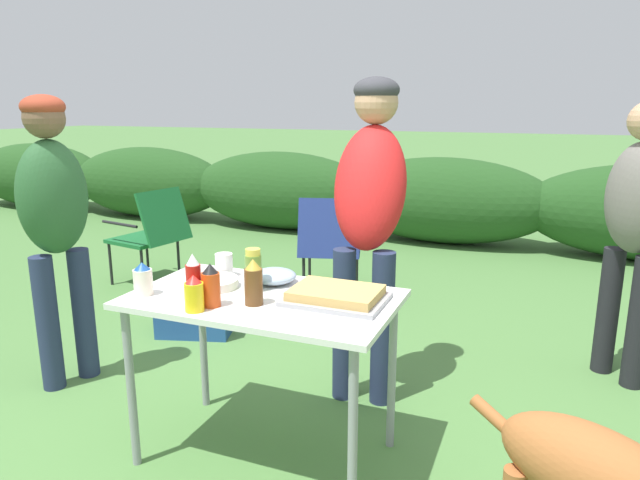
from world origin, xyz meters
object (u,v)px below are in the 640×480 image
food_tray (336,295)px  plate_stack (212,283)px  mixing_bowl (274,276)px  standing_person_in_red_jacket (54,212)px  folding_table (263,314)px  mustard_bottle (194,294)px  camp_chair_near_hedge (330,242)px  standing_person_in_gray_fleece (636,220)px  camp_chair_green_behind_table (151,231)px  mayo_bottle (143,279)px  standing_person_in_olive_jacket (370,201)px  ketchup_bottle (194,280)px  hot_sauce_bottle (211,286)px  cooler_box (196,308)px  beer_bottle (254,283)px  paper_cup_stack (224,265)px  relish_jar (253,271)px

food_tray → plate_stack: size_ratio=1.72×
mixing_bowl → standing_person_in_red_jacket: bearing=178.7°
folding_table → mustard_bottle: size_ratio=7.63×
camp_chair_near_hedge → plate_stack: bearing=-100.4°
mixing_bowl → standing_person_in_gray_fleece: 1.97m
camp_chair_green_behind_table → camp_chair_near_hedge: size_ratio=1.00×
folding_table → standing_person_in_gray_fleece: bearing=42.7°
camp_chair_green_behind_table → camp_chair_near_hedge: (1.54, 0.21, 0.00)m
mayo_bottle → standing_person_in_olive_jacket: (0.70, 0.91, 0.23)m
folding_table → mustard_bottle: bearing=-123.0°
plate_stack → mayo_bottle: mayo_bottle is taller
ketchup_bottle → standing_person_in_red_jacket: 1.20m
food_tray → camp_chair_near_hedge: (-0.78, 1.98, -0.30)m
folding_table → standing_person_in_red_jacket: (-1.33, 0.21, 0.30)m
food_tray → hot_sauce_bottle: 0.50m
mixing_bowl → ketchup_bottle: ketchup_bottle is taller
mayo_bottle → standing_person_in_olive_jacket: bearing=52.7°
food_tray → ketchup_bottle: ketchup_bottle is taller
hot_sauce_bottle → cooler_box: (-0.95, 1.25, -0.65)m
beer_bottle → camp_chair_green_behind_table: 2.82m
camp_chair_green_behind_table → mayo_bottle: bearing=-131.9°
mixing_bowl → mustard_bottle: 0.45m
plate_stack → mixing_bowl: (0.22, 0.16, 0.01)m
folding_table → camp_chair_near_hedge: (-0.48, 2.03, -0.20)m
mixing_bowl → camp_chair_near_hedge: size_ratio=0.24×
paper_cup_stack → ketchup_bottle: size_ratio=0.51×
cooler_box → camp_chair_near_hedge: bearing=41.0°
food_tray → standing_person_in_olive_jacket: size_ratio=0.24×
food_tray → mixing_bowl: mixing_bowl is taller
ketchup_bottle → standing_person_in_olive_jacket: (0.43, 0.94, 0.20)m
plate_stack → standing_person_in_olive_jacket: 0.91m
plate_stack → camp_chair_near_hedge: bearing=96.1°
folding_table → plate_stack: (-0.26, 0.03, 0.10)m
beer_bottle → standing_person_in_gray_fleece: size_ratio=0.12×
hot_sauce_bottle → paper_cup_stack: bearing=114.1°
beer_bottle → folding_table: bearing=97.2°
hot_sauce_bottle → ketchup_bottle: 0.07m
standing_person_in_red_jacket → standing_person_in_gray_fleece: bearing=-48.8°
mixing_bowl → standing_person_in_red_jacket: 1.31m
camp_chair_green_behind_table → hot_sauce_bottle: bearing=-126.5°
standing_person_in_gray_fleece → camp_chair_near_hedge: bearing=-151.6°
folding_table → standing_person_in_gray_fleece: size_ratio=0.72×
paper_cup_stack → ketchup_bottle: ketchup_bottle is taller
standing_person_in_gray_fleece → cooler_box: (-2.59, -0.32, -0.75)m
plate_stack → mayo_bottle: 0.29m
camp_chair_near_hedge → mustard_bottle: bearing=-98.7°
folding_table → relish_jar: size_ratio=5.91×
mixing_bowl → mustard_bottle: size_ratio=1.38×
standing_person_in_olive_jacket → cooler_box: size_ratio=2.99×
mustard_bottle → camp_chair_green_behind_table: size_ratio=0.17×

